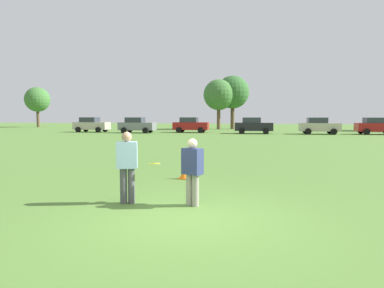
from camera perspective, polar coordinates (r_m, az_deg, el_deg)
ground_plane at (r=6.82m, az=-1.00°, el=-12.49°), size 160.65×160.65×0.00m
player_thrower at (r=7.96m, az=-10.81°, el=-3.18°), size 0.52×0.39×1.66m
player_defender at (r=7.63m, az=0.06°, el=-4.09°), size 0.51×0.43×1.52m
frisbee at (r=7.95m, az=-6.34°, el=-3.27°), size 0.27×0.27×0.08m
traffic_cone at (r=10.96m, az=-1.36°, el=-4.65°), size 0.32×0.32×0.48m
parked_car_near_left at (r=43.82m, az=-16.50°, el=3.13°), size 4.21×2.24×1.82m
parked_car_mid_left at (r=40.67m, az=-9.23°, el=3.16°), size 4.21×2.24×1.82m
parked_car_center at (r=40.99m, az=-0.23°, el=3.23°), size 4.21×2.24×1.82m
parked_car_mid_right at (r=39.04m, az=10.23°, el=3.08°), size 4.21×2.24×1.82m
parked_car_near_right at (r=39.74m, az=20.46°, el=2.88°), size 4.21×2.24×1.82m
parked_car_far_right at (r=41.75m, az=28.46°, el=2.68°), size 4.21×2.24×1.82m
tree_west_oak at (r=66.37m, az=-24.46°, el=6.77°), size 4.33×4.33×7.03m
tree_west_maple at (r=50.82m, az=4.50°, el=8.18°), size 4.53×4.53×7.36m
tree_center_elm at (r=52.35m, az=6.83°, el=8.58°), size 4.95×4.95×8.04m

